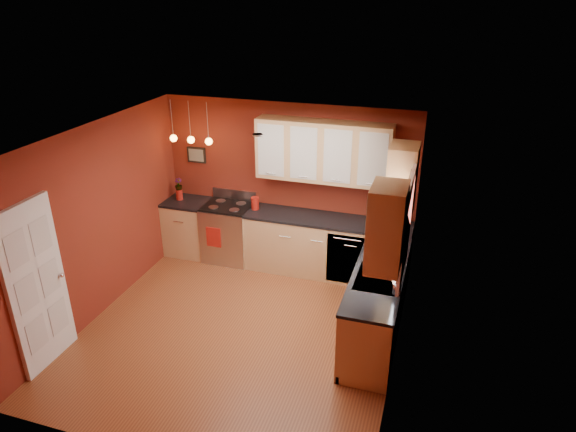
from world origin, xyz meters
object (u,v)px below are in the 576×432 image
(red_canister, at_px, (255,203))
(soap_pump, at_px, (396,285))
(sink, at_px, (377,280))
(gas_range, at_px, (229,232))
(coffee_maker, at_px, (395,218))

(red_canister, height_order, soap_pump, soap_pump)
(sink, bearing_deg, gas_range, 150.22)
(sink, bearing_deg, red_canister, 144.77)
(gas_range, xyz_separation_m, soap_pump, (2.87, -1.77, 0.57))
(gas_range, height_order, coffee_maker, coffee_maker)
(gas_range, height_order, soap_pump, soap_pump)
(sink, bearing_deg, coffee_maker, 89.21)
(coffee_maker, bearing_deg, soap_pump, -95.90)
(sink, height_order, red_canister, sink)
(red_canister, bearing_deg, coffee_maker, 1.67)
(soap_pump, bearing_deg, coffee_maker, 96.94)
(sink, xyz_separation_m, red_canister, (-2.15, 1.52, 0.12))
(coffee_maker, height_order, soap_pump, coffee_maker)
(red_canister, bearing_deg, gas_range, -177.63)
(sink, height_order, coffee_maker, sink)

